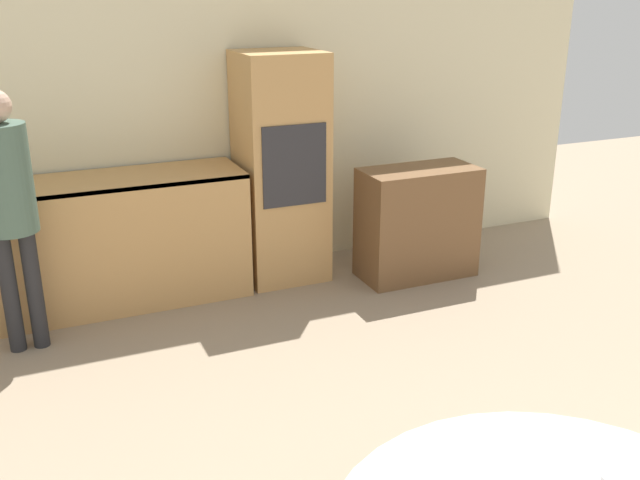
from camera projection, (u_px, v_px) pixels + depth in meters
The scene contains 5 objects.
wall_back at pixel (192, 111), 5.38m from camera, with size 7.09×0.05×2.60m.
kitchen_counter at pixel (35, 250), 4.90m from camera, with size 2.93×0.60×0.94m.
oven_unit at pixel (281, 168), 5.45m from camera, with size 0.62×0.59×1.75m.
sideboard at pixel (417, 223), 5.60m from camera, with size 0.91×0.45×0.88m.
person_standing at pixel (7, 194), 4.25m from camera, with size 0.32×0.32×1.65m.
Camera 1 is at (-1.25, 0.01, 2.21)m, focal length 40.00 mm.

